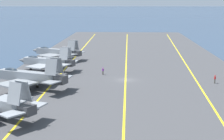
% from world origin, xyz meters
% --- Properties ---
extents(ground_plane, '(2000.00, 2000.00, 0.00)m').
position_xyz_m(ground_plane, '(0.00, 0.00, 0.00)').
color(ground_plane, '#2D425B').
extents(carrier_deck, '(228.57, 55.79, 0.40)m').
position_xyz_m(carrier_deck, '(0.00, 0.00, 0.20)').
color(carrier_deck, '#424244').
rests_on(carrier_deck, ground).
extents(deck_stripe_foul_line, '(205.49, 10.36, 0.01)m').
position_xyz_m(deck_stripe_foul_line, '(0.00, -15.34, 0.40)').
color(deck_stripe_foul_line, yellow).
rests_on(deck_stripe_foul_line, carrier_deck).
extents(deck_stripe_centerline, '(205.71, 0.36, 0.01)m').
position_xyz_m(deck_stripe_centerline, '(0.00, 0.00, 0.40)').
color(deck_stripe_centerline, yellow).
rests_on(deck_stripe_centerline, carrier_deck).
extents(deck_stripe_edge_line, '(205.70, 2.75, 0.01)m').
position_xyz_m(deck_stripe_edge_line, '(0.00, 15.34, 0.40)').
color(deck_stripe_edge_line, yellow).
rests_on(deck_stripe_edge_line, carrier_deck).
extents(parked_jet_second, '(14.08, 17.20, 6.60)m').
position_xyz_m(parked_jet_second, '(-8.96, 18.78, 2.98)').
color(parked_jet_second, gray).
rests_on(parked_jet_second, carrier_deck).
extents(parked_jet_third, '(12.13, 15.36, 6.15)m').
position_xyz_m(parked_jet_third, '(8.55, 19.40, 2.76)').
color(parked_jet_third, '#93999E').
rests_on(parked_jet_third, carrier_deck).
extents(parked_jet_fourth, '(12.38, 16.74, 6.02)m').
position_xyz_m(parked_jet_fourth, '(24.99, 20.40, 2.71)').
color(parked_jet_fourth, gray).
rests_on(parked_jet_fourth, carrier_deck).
extents(crew_purple_vest, '(0.45, 0.45, 1.76)m').
position_xyz_m(crew_purple_vest, '(5.08, 5.33, 1.37)').
color(crew_purple_vest, '#383328').
rests_on(crew_purple_vest, carrier_deck).
extents(crew_red_vest, '(0.41, 0.31, 1.81)m').
position_xyz_m(crew_red_vest, '(-2.41, -18.71, 1.40)').
color(crew_red_vest, '#4C473D').
rests_on(crew_red_vest, carrier_deck).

